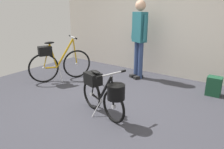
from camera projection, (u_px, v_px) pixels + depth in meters
ground_plane at (101, 107)px, 3.85m from camera, size 6.06×6.06×0.00m
back_wall at (161, 22)px, 5.31m from camera, size 6.06×0.10×2.61m
folding_bike_foreground at (104, 92)px, 3.43m from camera, size 1.07×0.54×0.78m
display_bike_left at (58, 62)px, 5.04m from camera, size 0.75×1.31×1.01m
visitor_near_wall at (139, 34)px, 5.05m from camera, size 0.49×0.36×1.80m
backpack_on_floor at (214, 86)px, 4.29m from camera, size 0.27×0.25×0.38m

